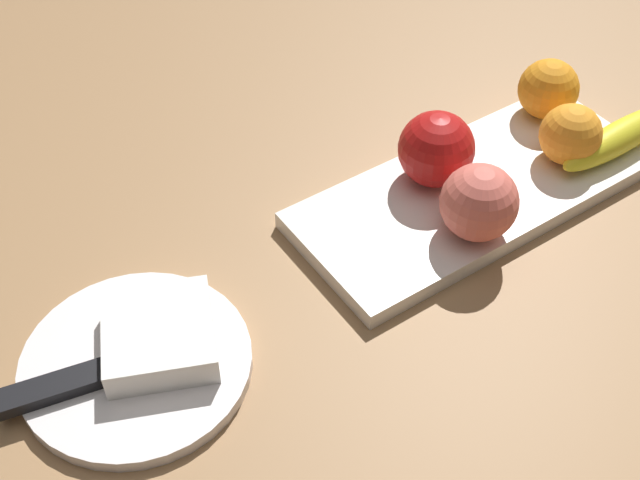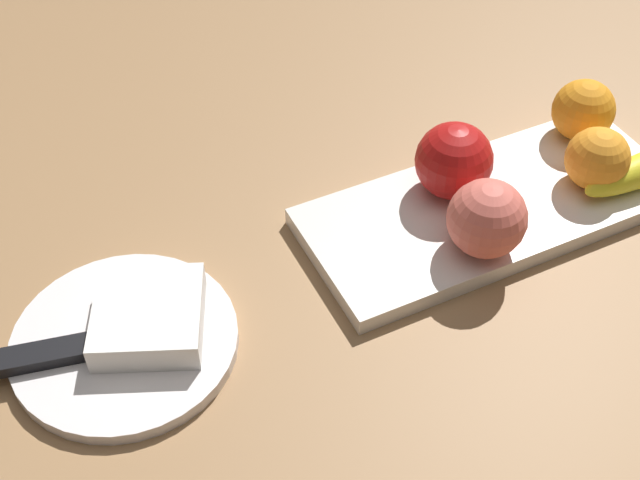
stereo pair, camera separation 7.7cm
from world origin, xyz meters
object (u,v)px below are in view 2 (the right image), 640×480
object	(u,v)px
orange_near_apple	(597,159)
knife	(58,353)
dinner_plate	(125,341)
peach	(487,219)
fruit_tray	(489,208)
apple	(454,161)
orange_near_banana	(583,110)
folded_napkin	(149,316)

from	to	relation	value
orange_near_apple	knife	bearing A→B (deg)	177.33
dinner_plate	knife	distance (m)	0.06
dinner_plate	peach	bearing A→B (deg)	-8.33
dinner_plate	knife	bearing A→B (deg)	176.22
knife	peach	bearing A→B (deg)	4.19
fruit_tray	apple	world-z (taller)	apple
orange_near_apple	peach	distance (m)	0.16
fruit_tray	knife	distance (m)	0.44
knife	fruit_tray	bearing A→B (deg)	11.41
apple	dinner_plate	size ratio (longest dim) A/B	0.39
apple	peach	distance (m)	0.08
orange_near_banana	knife	xyz separation A→B (m)	(-0.59, -0.04, -0.03)
apple	folded_napkin	bearing A→B (deg)	-174.38
fruit_tray	orange_near_apple	size ratio (longest dim) A/B	5.97
peach	knife	world-z (taller)	peach
fruit_tray	orange_near_banana	bearing A→B (deg)	18.09
fruit_tray	apple	xyz separation A→B (m)	(-0.03, 0.03, 0.05)
knife	orange_near_apple	bearing A→B (deg)	9.21
orange_near_banana	knife	size ratio (longest dim) A/B	0.37
folded_napkin	knife	distance (m)	0.08
orange_near_banana	knife	distance (m)	0.59
apple	knife	size ratio (longest dim) A/B	0.43
orange_near_banana	dinner_plate	world-z (taller)	orange_near_banana
orange_near_apple	folded_napkin	distance (m)	0.47
dinner_plate	folded_napkin	xyz separation A→B (m)	(0.03, -0.00, 0.02)
orange_near_apple	knife	world-z (taller)	orange_near_apple
dinner_plate	orange_near_banana	bearing A→B (deg)	5.16
orange_near_apple	knife	distance (m)	0.55
knife	apple	bearing A→B (deg)	15.90
fruit_tray	orange_near_banana	xyz separation A→B (m)	(0.15, 0.05, 0.04)
apple	peach	world-z (taller)	apple
fruit_tray	orange_near_banana	size ratio (longest dim) A/B	5.79
apple	orange_near_banana	world-z (taller)	apple
orange_near_banana	folded_napkin	size ratio (longest dim) A/B	0.69
peach	orange_near_banana	bearing A→B (deg)	27.19
orange_near_apple	orange_near_banana	xyz separation A→B (m)	(0.04, 0.07, 0.00)
apple	folded_napkin	size ratio (longest dim) A/B	0.81
orange_near_apple	dinner_plate	world-z (taller)	orange_near_apple
fruit_tray	apple	size ratio (longest dim) A/B	4.96
peach	folded_napkin	xyz separation A→B (m)	(-0.32, 0.05, -0.03)
orange_near_banana	folded_napkin	distance (m)	0.51
knife	dinner_plate	bearing A→B (deg)	8.10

